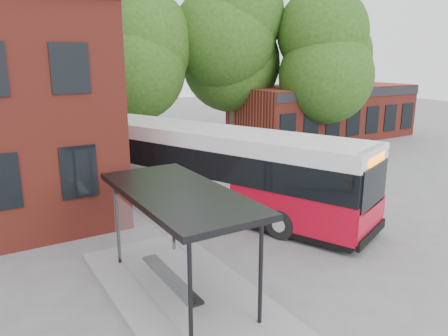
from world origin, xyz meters
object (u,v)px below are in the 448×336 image
city_bus (215,169)px  bicycle_0 (285,154)px  bicycle_4 (308,149)px  bicycle_6 (325,149)px  bicycle_1 (277,154)px  bicycle_2 (294,152)px  bicycle_extra_0 (346,144)px  bicycle_3 (295,150)px  bicycle_7 (315,143)px  bus_shelter (180,243)px  bicycle_5 (312,145)px

city_bus → bicycle_0: city_bus is taller
bicycle_4 → bicycle_6: 1.08m
bicycle_1 → bicycle_2: 1.51m
city_bus → bicycle_0: bearing=9.7°
bicycle_0 → bicycle_1: (-0.52, 0.10, 0.02)m
bicycle_extra_0 → bicycle_6: bearing=109.2°
bicycle_6 → city_bus: bearing=116.6°
bicycle_3 → bicycle_6: bicycle_3 is taller
bicycle_2 → bicycle_4: bearing=-93.6°
bicycle_2 → bicycle_3: bicycle_3 is taller
bicycle_0 → bicycle_7: (3.64, 1.34, 0.05)m
bus_shelter → bicycle_extra_0: size_ratio=4.21×
bicycle_3 → bicycle_4: bicycle_3 is taller
bicycle_1 → bus_shelter: bearing=133.0°
city_bus → bicycle_2: 10.17m
city_bus → bicycle_2: city_bus is taller
bus_shelter → city_bus: bearing=51.7°
bicycle_0 → bicycle_5: bearing=-92.3°
bicycle_7 → bus_shelter: bearing=122.7°
bicycle_2 → bicycle_3: bearing=-81.8°
city_bus → bus_shelter: bearing=-150.8°
bicycle_3 → bicycle_extra_0: bicycle_3 is taller
bicycle_3 → bicycle_extra_0: size_ratio=1.07×
bicycle_1 → bicycle_3: bearing=-78.0°
bicycle_5 → city_bus: bearing=129.4°
bicycle_1 → bicycle_2: size_ratio=1.03×
bicycle_0 → bicycle_5: bicycle_5 is taller
bicycle_1 → bicycle_7: 4.34m
city_bus → bicycle_3: 10.29m
bicycle_4 → city_bus: bearing=125.3°
bicycle_3 → bicycle_4: size_ratio=1.03×
bus_shelter → bicycle_1: size_ratio=4.19×
bicycle_4 → bicycle_5: bicycle_5 is taller
bicycle_0 → bicycle_6: 3.18m
bicycle_3 → bus_shelter: bearing=150.2°
city_bus → bicycle_extra_0: bearing=-0.7°
bicycle_0 → bicycle_7: bearing=-92.5°
bicycle_1 → bicycle_4: bicycle_1 is taller
bicycle_1 → bicycle_5: (3.68, 1.07, 0.02)m
bicycle_0 → bicycle_extra_0: bearing=-108.0°
bicycle_5 → bicycle_7: (0.48, 0.16, 0.01)m
bicycle_4 → bicycle_2: bearing=105.3°
bus_shelter → bicycle_0: (11.90, 10.18, -0.96)m
bus_shelter → bicycle_6: bus_shelter is taller
bicycle_1 → bicycle_5: bicycle_5 is taller
bicycle_3 → bicycle_4: bearing=-61.9°
bus_shelter → bicycle_5: size_ratio=4.03×
bicycle_7 → bicycle_6: bearing=157.2°
bicycle_7 → bicycle_5: bearing=104.8°
bus_shelter → bicycle_4: bus_shelter is taller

